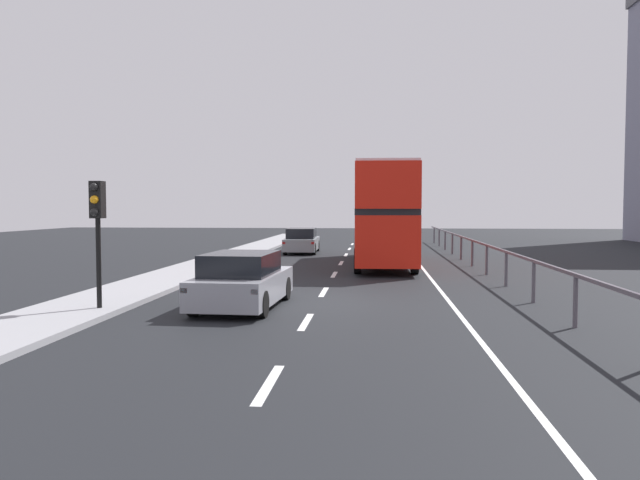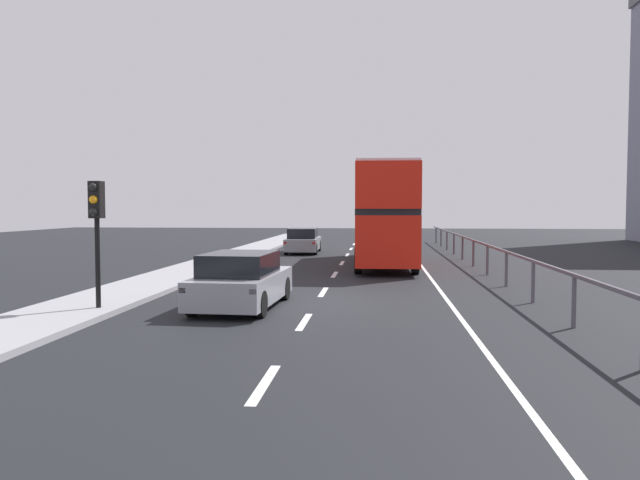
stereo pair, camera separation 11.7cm
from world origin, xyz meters
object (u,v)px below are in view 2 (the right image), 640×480
(hatchback_car_near, at_px, (241,281))
(sedan_car_ahead, at_px, (303,241))
(double_decker_bus_red, at_px, (384,213))
(traffic_signal_pole, at_px, (96,213))

(hatchback_car_near, relative_size, sedan_car_ahead, 0.99)
(double_decker_bus_red, distance_m, traffic_signal_pole, 15.38)
(double_decker_bus_red, relative_size, sedan_car_ahead, 2.54)
(traffic_signal_pole, bearing_deg, sedan_car_ahead, 82.79)
(hatchback_car_near, xyz_separation_m, traffic_signal_pole, (-3.30, -1.19, 1.76))
(traffic_signal_pole, relative_size, sedan_car_ahead, 0.70)
(double_decker_bus_red, height_order, sedan_car_ahead, double_decker_bus_red)
(sedan_car_ahead, bearing_deg, hatchback_car_near, -89.32)
(double_decker_bus_red, xyz_separation_m, hatchback_car_near, (-3.77, -12.47, -1.65))
(double_decker_bus_red, relative_size, traffic_signal_pole, 3.63)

